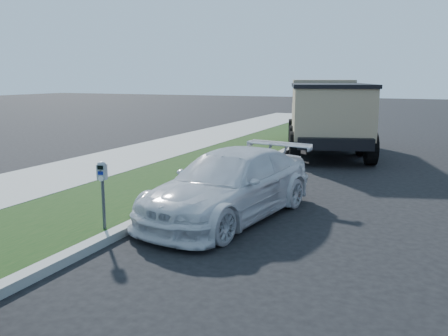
% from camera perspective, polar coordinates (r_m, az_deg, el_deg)
% --- Properties ---
extents(ground, '(120.00, 120.00, 0.00)m').
position_cam_1_polar(ground, '(8.47, 5.98, -8.57)').
color(ground, black).
rests_on(ground, ground).
extents(streetside, '(6.12, 50.00, 0.15)m').
position_cam_1_polar(streetside, '(12.80, -15.41, -1.89)').
color(streetside, gray).
rests_on(streetside, ground).
extents(parking_meter, '(0.19, 0.14, 1.24)m').
position_cam_1_polar(parking_meter, '(8.64, -14.43, -1.48)').
color(parking_meter, '#3F4247').
rests_on(parking_meter, ground).
extents(white_wagon, '(2.63, 4.89, 1.35)m').
position_cam_1_polar(white_wagon, '(9.61, 0.71, -1.97)').
color(white_wagon, silver).
rests_on(white_wagon, ground).
extents(dump_truck, '(4.43, 7.32, 2.70)m').
position_cam_1_polar(dump_truck, '(18.55, 12.22, 6.65)').
color(dump_truck, black).
rests_on(dump_truck, ground).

